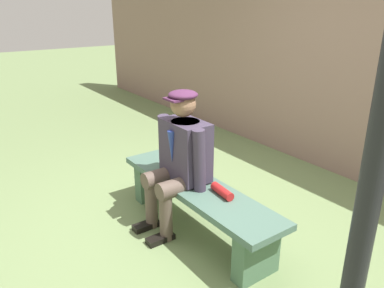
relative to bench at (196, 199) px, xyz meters
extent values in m
plane|color=#6A8050|center=(0.00, 0.00, -0.31)|extent=(30.00, 30.00, 0.00)
cube|color=#476658|center=(0.00, 0.00, 0.10)|extent=(1.79, 0.43, 0.05)
cube|color=#476A4F|center=(-0.73, 0.00, -0.12)|extent=(0.13, 0.37, 0.39)
cube|color=#476A4F|center=(0.73, 0.00, -0.12)|extent=(0.13, 0.37, 0.39)
cube|color=#3A3145|center=(0.16, 0.00, 0.40)|extent=(0.44, 0.26, 0.51)
cylinder|color=#1E2338|center=(0.16, 0.00, 0.63)|extent=(0.24, 0.24, 0.06)
cone|color=navy|center=(0.16, 0.14, 0.46)|extent=(0.07, 0.07, 0.28)
sphere|color=#8C664C|center=(0.16, 0.02, 0.80)|extent=(0.21, 0.21, 0.21)
ellipsoid|color=#482141|center=(0.16, 0.02, 0.88)|extent=(0.24, 0.24, 0.07)
cube|color=#482141|center=(0.16, 0.11, 0.85)|extent=(0.17, 0.09, 0.02)
cylinder|color=brown|center=(0.04, 0.14, 0.15)|extent=(0.15, 0.40, 0.15)
cylinder|color=brown|center=(0.04, 0.29, -0.08)|extent=(0.11, 0.11, 0.46)
cube|color=black|center=(0.04, 0.35, -0.29)|extent=(0.10, 0.24, 0.05)
cylinder|color=#3A3145|center=(-0.09, 0.04, 0.38)|extent=(0.10, 0.12, 0.55)
cylinder|color=brown|center=(0.28, 0.14, 0.15)|extent=(0.15, 0.40, 0.15)
cylinder|color=brown|center=(0.28, 0.29, -0.08)|extent=(0.11, 0.11, 0.46)
cube|color=black|center=(0.28, 0.35, -0.29)|extent=(0.10, 0.24, 0.05)
cylinder|color=#3A3145|center=(0.41, 0.04, 0.38)|extent=(0.11, 0.16, 0.55)
cylinder|color=#B21E1E|center=(-0.27, -0.06, 0.17)|extent=(0.24, 0.09, 0.07)
cube|color=#886A5F|center=(0.00, -2.16, 0.71)|extent=(12.00, 0.24, 2.04)
cylinder|color=black|center=(-1.60, 0.28, 0.97)|extent=(0.10, 0.10, 2.57)
camera|label=1|loc=(-2.31, 1.69, 1.57)|focal=35.31mm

